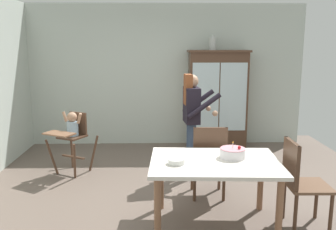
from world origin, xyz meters
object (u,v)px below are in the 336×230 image
object	(u,v)px
high_chair_with_toddler	(72,131)
adult_person	(192,113)
ceramic_vase	(213,43)
dining_chair_right_end	(299,178)
dining_table	(215,169)
dining_chair_far_side	(209,157)
birthday_cake	(233,153)
serving_bowl	(176,161)
china_cabinet	(217,99)

from	to	relation	value
high_chair_with_toddler	adult_person	distance (m)	1.84
ceramic_vase	dining_chair_right_end	world-z (taller)	ceramic_vase
adult_person	dining_table	xyz separation A→B (m)	(0.10, -1.53, -0.32)
ceramic_vase	dining_chair_far_side	size ratio (longest dim) A/B	0.28
dining_chair_right_end	birthday_cake	bearing A→B (deg)	79.43
dining_table	serving_bowl	bearing A→B (deg)	-167.37
ceramic_vase	birthday_cake	xyz separation A→B (m)	(-0.21, -3.03, -1.16)
birthday_cake	serving_bowl	distance (m)	0.65
ceramic_vase	birthday_cake	world-z (taller)	ceramic_vase
adult_person	dining_chair_right_end	bearing A→B (deg)	-153.08
adult_person	ceramic_vase	bearing A→B (deg)	-23.62
china_cabinet	serving_bowl	distance (m)	3.35
adult_person	dining_table	size ratio (longest dim) A/B	1.08
serving_bowl	dining_chair_far_side	world-z (taller)	dining_chair_far_side
high_chair_with_toddler	serving_bowl	distance (m)	2.34
adult_person	birthday_cake	size ratio (longest dim) A/B	5.47
china_cabinet	adult_person	size ratio (longest dim) A/B	1.20
serving_bowl	dining_chair_right_end	size ratio (longest dim) A/B	0.19
dining_table	dining_chair_far_side	world-z (taller)	dining_chair_far_side
birthday_cake	dining_chair_far_side	bearing A→B (deg)	105.47
birthday_cake	dining_chair_far_side	distance (m)	0.68
high_chair_with_toddler	dining_chair_right_end	xyz separation A→B (m)	(2.81, -1.76, -0.10)
birthday_cake	dining_chair_right_end	size ratio (longest dim) A/B	0.29
birthday_cake	dining_chair_right_end	world-z (taller)	dining_chair_right_end
adult_person	china_cabinet	bearing A→B (deg)	-27.29
high_chair_with_toddler	ceramic_vase	bearing A→B (deg)	59.64
dining_chair_far_side	serving_bowl	bearing A→B (deg)	60.93
adult_person	birthday_cake	distance (m)	1.48
china_cabinet	birthday_cake	xyz separation A→B (m)	(-0.32, -3.02, -0.13)
high_chair_with_toddler	dining_table	distance (m)	2.56
china_cabinet	dining_chair_right_end	distance (m)	3.21
serving_bowl	dining_chair_right_end	bearing A→B (deg)	1.99
high_chair_with_toddler	serving_bowl	size ratio (longest dim) A/B	5.28
adult_person	birthday_cake	bearing A→B (deg)	-173.34
adult_person	serving_bowl	size ratio (longest dim) A/B	8.50
dining_table	serving_bowl	xyz separation A→B (m)	(-0.42, -0.09, 0.12)
china_cabinet	ceramic_vase	size ratio (longest dim) A/B	6.81
adult_person	dining_chair_far_side	xyz separation A→B (m)	(0.14, -0.82, -0.41)
dining_chair_far_side	dining_chair_right_end	size ratio (longest dim) A/B	1.00
dining_table	birthday_cake	bearing A→B (deg)	24.76
high_chair_with_toddler	adult_person	world-z (taller)	adult_person
china_cabinet	dining_chair_right_end	xyz separation A→B (m)	(0.37, -3.17, -0.37)
dining_chair_right_end	serving_bowl	bearing A→B (deg)	93.06
dining_table	dining_chair_right_end	size ratio (longest dim) A/B	1.47
ceramic_vase	dining_chair_far_side	distance (m)	2.82
china_cabinet	serving_bowl	world-z (taller)	china_cabinet
high_chair_with_toddler	dining_chair_far_side	distance (m)	2.19
serving_bowl	birthday_cake	bearing A→B (deg)	16.86
dining_table	dining_chair_right_end	xyz separation A→B (m)	(0.90, -0.05, -0.09)
high_chair_with_toddler	serving_bowl	world-z (taller)	high_chair_with_toddler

